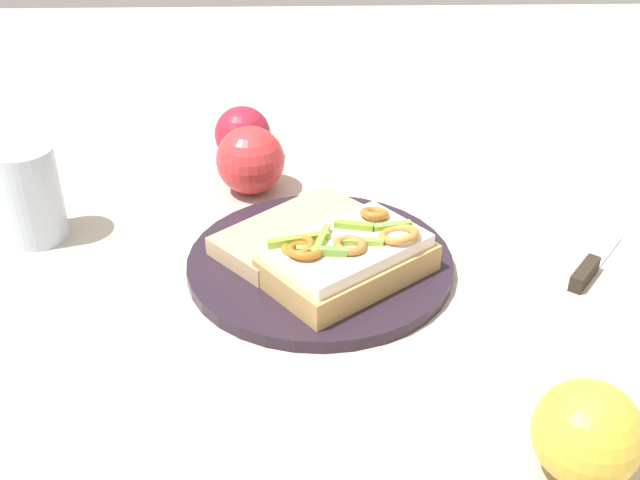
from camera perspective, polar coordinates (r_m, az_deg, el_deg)
ground_plane at (r=0.74m, az=0.00°, el=-2.17°), size 2.00×2.00×0.00m
plate at (r=0.74m, az=0.00°, el=-1.75°), size 0.26×0.26×0.01m
sandwich at (r=0.70m, az=2.14°, el=-1.34°), size 0.17×0.18×0.05m
bread_slice_side at (r=0.76m, az=-1.99°, el=0.60°), size 0.17×0.17×0.02m
apple_0 at (r=0.95m, az=-5.90°, el=7.99°), size 0.10×0.10×0.07m
apple_1 at (r=0.87m, az=-5.31°, el=6.05°), size 0.08×0.08×0.08m
apple_2 at (r=0.55m, az=19.62°, el=-13.67°), size 0.10×0.10×0.07m
drinking_glass at (r=0.82m, az=-21.12°, el=3.24°), size 0.06×0.06×0.10m
knife at (r=0.78m, az=19.81°, el=-2.00°), size 0.11×0.09×0.02m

